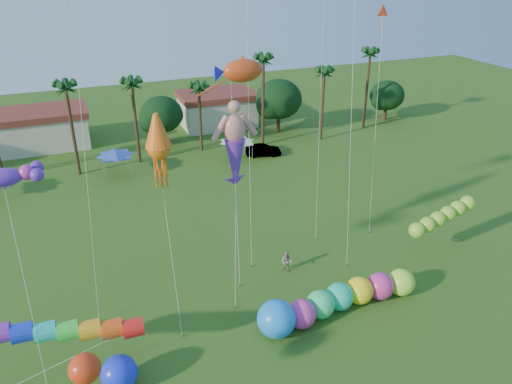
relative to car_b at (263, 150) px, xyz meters
name	(u,v)px	position (x,y,z in m)	size (l,w,h in m)	color
tree_line	(183,112)	(-7.97, 7.66, 3.57)	(69.46, 8.91, 11.00)	#3A2819
buildings_row	(125,122)	(-14.63, 13.66, 1.29)	(35.00, 7.00, 4.00)	beige
tent_row	(116,155)	(-17.54, 0.00, 2.04)	(31.00, 4.00, 0.60)	white
car_b	(263,150)	(0.00, 0.00, 0.00)	(1.50, 4.30, 1.42)	#4C4C54
spectator_b	(287,262)	(-7.78, -23.43, 0.18)	(0.87, 0.67, 1.78)	#A19086
caterpillar_inflatable	(333,301)	(-6.95, -29.26, 0.37)	(12.68, 3.26, 2.58)	#D8399F
blue_ball	(119,373)	(-21.66, -30.38, 0.35)	(2.12, 2.12, 2.12)	#1B30F8
rainbow_tube	(97,337)	(-22.52, -29.13, 2.29)	(9.70, 2.74, 3.57)	red
green_worm	(417,230)	(2.47, -25.89, 2.14)	(9.42, 4.03, 3.62)	#90D32E
orange_ball_kite	(85,369)	(-23.23, -34.11, 4.80)	(1.61, 1.68, 6.27)	red
merman_kite	(235,150)	(-11.46, -22.20, 9.69)	(3.05, 5.12, 13.37)	tan
fish_kite	(243,71)	(-9.95, -19.87, 14.60)	(4.62, 5.38, 16.23)	#CB3F16
squid_kite	(159,148)	(-16.93, -23.17, 10.93)	(1.97, 5.48, 14.03)	orange
lobster_kite	(2,178)	(-25.79, -25.70, 11.43)	(4.03, 5.84, 12.87)	#5D25B9
delta_kite_red	(383,16)	(3.06, -17.46, 17.44)	(2.06, 3.58, 19.07)	red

